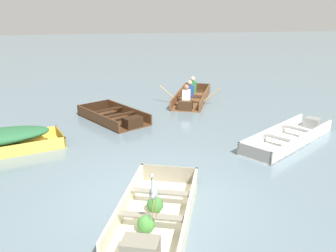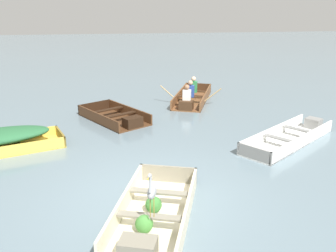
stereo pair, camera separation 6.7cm
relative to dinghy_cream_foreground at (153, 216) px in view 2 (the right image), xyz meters
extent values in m
plane|color=slate|center=(0.07, 1.02, -0.15)|extent=(80.00, 80.00, 0.00)
cube|color=beige|center=(0.06, 0.14, -0.13)|extent=(2.04, 3.05, 0.04)
cube|color=beige|center=(0.61, -0.04, 0.05)|extent=(0.93, 2.68, 0.40)
cube|color=beige|center=(-0.50, 0.33, 0.05)|extent=(0.93, 2.68, 0.40)
cube|color=gray|center=(0.49, 1.45, 0.05)|extent=(1.17, 0.43, 0.40)
cube|color=gray|center=(-0.33, -1.02, 0.07)|extent=(0.63, 0.51, 0.36)
cube|color=gray|center=(-0.08, -0.26, 0.15)|extent=(1.11, 0.50, 0.04)
cube|color=gray|center=(0.19, 0.54, 0.15)|extent=(1.11, 0.50, 0.04)
sphere|color=#428438|center=(-0.17, -0.30, 0.05)|extent=(0.30, 0.30, 0.30)
sphere|color=#387533|center=(0.05, 0.29, 0.04)|extent=(0.30, 0.30, 0.30)
cube|color=white|center=(4.12, 3.38, -0.13)|extent=(3.37, 2.87, 0.04)
cube|color=white|center=(3.84, 3.74, 0.03)|extent=(2.83, 2.14, 0.35)
cube|color=white|center=(4.39, 3.02, 0.03)|extent=(2.83, 2.14, 0.35)
cube|color=gray|center=(2.74, 2.34, 0.03)|extent=(0.62, 0.79, 0.35)
cube|color=gray|center=(5.37, 4.32, 0.04)|extent=(0.55, 0.56, 0.31)
cube|color=gray|center=(4.53, 3.69, 0.11)|extent=(0.64, 0.78, 0.04)
cube|color=gray|center=(3.70, 3.06, 0.11)|extent=(0.64, 0.78, 0.04)
cube|color=#4C2D19|center=(-0.60, 6.17, -0.13)|extent=(2.39, 2.81, 0.04)
cube|color=#4C2D19|center=(-0.09, 6.48, 0.03)|extent=(1.37, 2.18, 0.35)
cube|color=#4C2D19|center=(-1.11, 5.86, 0.03)|extent=(1.37, 2.18, 0.35)
cube|color=black|center=(-1.25, 7.23, 0.03)|extent=(1.09, 0.69, 0.35)
cube|color=black|center=(-0.04, 5.25, 0.05)|extent=(0.67, 0.60, 0.32)
cube|color=black|center=(-0.40, 5.85, 0.12)|extent=(1.06, 0.74, 0.04)
cube|color=black|center=(-0.80, 6.49, 0.12)|extent=(1.06, 0.74, 0.04)
cube|color=olive|center=(-2.08, 4.39, 0.00)|extent=(0.40, 1.04, 0.30)
cube|color=olive|center=(-3.17, 4.01, 0.08)|extent=(0.48, 0.99, 0.04)
cube|color=brown|center=(2.48, 8.26, -0.13)|extent=(2.18, 3.43, 0.04)
cube|color=brown|center=(2.96, 8.08, 0.03)|extent=(1.22, 3.05, 0.36)
cube|color=brown|center=(2.00, 8.45, 0.03)|extent=(1.22, 3.05, 0.36)
cube|color=#3F2716|center=(3.06, 9.76, 0.03)|extent=(1.03, 0.44, 0.36)
cube|color=#3F2716|center=(1.96, 6.91, 0.05)|extent=(0.59, 0.51, 0.32)
cube|color=#3F2716|center=(2.30, 7.81, 0.12)|extent=(0.98, 0.50, 0.04)
cube|color=#3F2716|center=(2.66, 8.72, 0.12)|extent=(0.98, 0.50, 0.04)
cube|color=#338C4C|center=(2.55, 8.44, 0.36)|extent=(0.33, 0.27, 0.44)
sphere|color=beige|center=(2.55, 8.44, 0.68)|extent=(0.18, 0.18, 0.18)
cube|color=#2D4CA5|center=(2.27, 7.73, 0.36)|extent=(0.33, 0.27, 0.44)
sphere|color=tan|center=(2.27, 7.73, 0.68)|extent=(0.18, 0.18, 0.18)
cube|color=white|center=(2.00, 7.02, 0.36)|extent=(0.33, 0.27, 0.44)
sphere|color=#9E7051|center=(2.00, 7.02, 0.68)|extent=(0.18, 0.18, 0.18)
cylinder|color=tan|center=(3.06, 7.43, 0.26)|extent=(0.61, 0.27, 0.55)
cylinder|color=tan|center=(1.49, 8.04, 0.26)|extent=(0.61, 0.27, 0.55)
cylinder|color=olive|center=(-0.02, -0.45, 0.43)|extent=(0.02, 0.02, 0.35)
cylinder|color=olive|center=(-0.08, -0.43, 0.43)|extent=(0.02, 0.02, 0.35)
ellipsoid|color=#93999E|center=(-0.05, -0.44, 0.69)|extent=(0.23, 0.35, 0.18)
cylinder|color=#93999E|center=(-0.09, -0.56, 0.91)|extent=(0.08, 0.12, 0.28)
ellipsoid|color=#93999E|center=(-0.10, -0.59, 1.06)|extent=(0.09, 0.12, 0.06)
cone|color=gold|center=(-0.12, -0.67, 1.06)|extent=(0.05, 0.10, 0.02)
camera|label=1|loc=(-0.65, -5.65, 3.54)|focal=40.00mm
camera|label=2|loc=(-0.58, -5.66, 3.54)|focal=40.00mm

